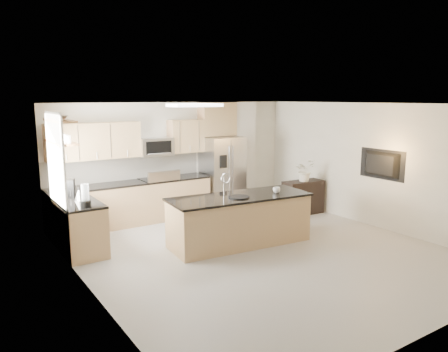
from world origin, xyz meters
TOP-DOWN VIEW (x-y plane):
  - floor at (0.00, 0.00)m, footprint 6.50×6.50m
  - ceiling at (0.00, 0.00)m, footprint 6.00×6.50m
  - wall_back at (0.00, 3.25)m, footprint 6.00×0.02m
  - wall_front at (0.00, -3.25)m, footprint 6.00×0.02m
  - wall_left at (-3.00, 0.00)m, footprint 0.02×6.50m
  - wall_right at (3.00, 0.00)m, footprint 0.02×6.50m
  - back_counter at (-1.23, 2.93)m, footprint 3.55×0.66m
  - left_counter at (-2.67, 1.85)m, footprint 0.66×1.50m
  - range at (-0.60, 2.92)m, footprint 0.76×0.64m
  - upper_cabinets at (-1.30, 3.09)m, footprint 3.50×0.33m
  - microwave at (-0.60, 3.04)m, footprint 0.76×0.40m
  - refrigerator at (1.06, 2.87)m, footprint 0.92×0.78m
  - partition_column at (1.82, 3.10)m, footprint 0.60×0.30m
  - window at (-2.98, 1.85)m, footprint 0.04×1.15m
  - shelf_lower at (-2.85, 1.95)m, footprint 0.30×1.20m
  - shelf_upper at (-2.85, 1.95)m, footprint 0.30×1.20m
  - ceiling_fixture at (-0.40, 1.60)m, footprint 1.00×0.50m
  - island at (-0.06, 0.56)m, footprint 2.74×1.21m
  - credenza at (2.44, 1.50)m, footprint 1.00×0.46m
  - cup at (0.67, 0.38)m, footprint 0.15×0.15m
  - platter at (-0.15, 0.45)m, footprint 0.46×0.46m
  - blender at (-2.67, 1.27)m, footprint 0.17×0.17m
  - kettle at (-2.62, 1.84)m, footprint 0.18×0.18m
  - coffee_maker at (-2.69, 2.19)m, footprint 0.24×0.26m
  - bowl at (-2.85, 2.00)m, footprint 0.46×0.46m
  - flower_vase at (2.42, 1.46)m, footprint 0.69×0.60m
  - television at (2.91, -0.20)m, footprint 0.14×1.08m

SIDE VIEW (x-z plane):
  - floor at x=0.00m, z-range 0.00..0.00m
  - credenza at x=2.44m, z-range 0.00..0.79m
  - left_counter at x=-2.67m, z-range 0.00..0.92m
  - island at x=-0.06m, z-range -0.21..1.14m
  - back_counter at x=-1.23m, z-range -0.25..1.19m
  - range at x=-0.60m, z-range -0.10..1.04m
  - refrigerator at x=1.06m, z-range 0.00..1.78m
  - platter at x=-0.15m, z-range 0.92..0.94m
  - cup at x=0.67m, z-range 0.92..1.03m
  - kettle at x=-2.62m, z-range 0.91..1.13m
  - coffee_maker at x=-2.69m, z-range 0.91..1.23m
  - blender at x=-2.67m, z-range 0.89..1.28m
  - flower_vase at x=2.42m, z-range 0.79..1.55m
  - wall_back at x=0.00m, z-range 0.00..2.60m
  - wall_front at x=0.00m, z-range 0.00..2.60m
  - wall_left at x=-3.00m, z-range 0.00..2.60m
  - wall_right at x=3.00m, z-range 0.00..2.60m
  - partition_column at x=1.82m, z-range 0.00..2.60m
  - television at x=2.91m, z-range 1.04..1.66m
  - microwave at x=-0.60m, z-range 1.43..1.83m
  - window at x=-2.98m, z-range 0.83..2.47m
  - upper_cabinets at x=-1.30m, z-range 1.45..2.20m
  - shelf_lower at x=-2.85m, z-range 1.93..1.97m
  - shelf_upper at x=-2.85m, z-range 2.30..2.34m
  - bowl at x=-2.85m, z-range 2.34..2.43m
  - ceiling_fixture at x=-0.40m, z-range 2.53..2.59m
  - ceiling at x=0.00m, z-range 2.59..2.61m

